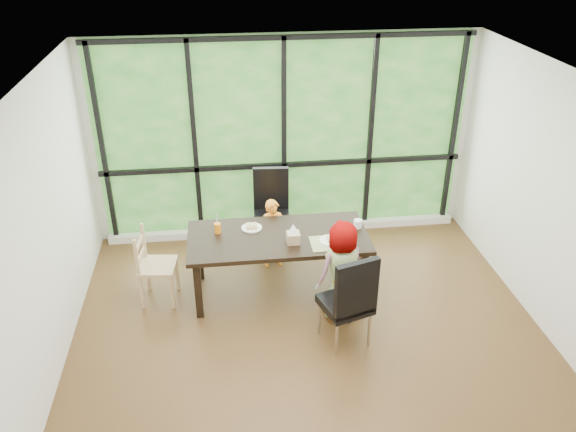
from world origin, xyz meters
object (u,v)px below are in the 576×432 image
at_px(plate_far, 252,228).
at_px(white_mug, 358,224).
at_px(child_toddler, 273,233).
at_px(chair_interior_leather, 345,298).
at_px(chair_window_leather, 272,212).
at_px(plate_near, 331,241).
at_px(child_older, 339,271).
at_px(tissue_box, 293,238).
at_px(dining_table, 278,264).
at_px(orange_cup, 218,228).
at_px(green_cup, 352,238).
at_px(chair_end_beech, 158,266).

xyz_separation_m(plate_far, white_mug, (1.22, -0.13, 0.04)).
relative_size(child_toddler, plate_far, 3.81).
bearing_deg(plate_far, chair_interior_leather, -53.61).
xyz_separation_m(chair_window_leather, plate_near, (0.55, -1.16, 0.22)).
distance_m(child_older, tissue_box, 0.62).
relative_size(plate_far, plate_near, 0.92).
bearing_deg(chair_window_leather, tissue_box, -79.45).
bearing_deg(plate_near, child_older, -84.17).
relative_size(chair_interior_leather, plate_near, 4.18).
bearing_deg(chair_window_leather, child_toddler, -88.83).
height_order(dining_table, orange_cup, orange_cup).
relative_size(dining_table, child_toddler, 2.25).
bearing_deg(orange_cup, chair_interior_leather, -41.73).
bearing_deg(green_cup, white_mug, 67.42).
height_order(chair_window_leather, plate_near, chair_window_leather).
distance_m(dining_table, child_toddler, 0.58).
height_order(plate_near, orange_cup, orange_cup).
xyz_separation_m(child_toddler, tissue_box, (0.15, -0.74, 0.36)).
bearing_deg(child_toddler, chair_interior_leather, -78.72).
bearing_deg(chair_interior_leather, orange_cup, -58.94).
distance_m(dining_table, white_mug, 1.03).
distance_m(child_toddler, white_mug, 1.11).
height_order(plate_near, green_cup, green_cup).
bearing_deg(dining_table, chair_interior_leather, -59.08).
bearing_deg(plate_near, chair_interior_leather, -89.18).
bearing_deg(tissue_box, plate_near, -3.14).
relative_size(plate_near, green_cup, 2.04).
relative_size(plate_far, green_cup, 1.88).
height_order(chair_interior_leather, chair_end_beech, chair_interior_leather).
bearing_deg(chair_window_leather, white_mug, -40.33).
bearing_deg(white_mug, plate_far, 173.99).
relative_size(chair_interior_leather, child_older, 0.93).
xyz_separation_m(chair_end_beech, orange_cup, (0.70, 0.15, 0.36)).
bearing_deg(orange_cup, white_mug, -2.68).
height_order(chair_window_leather, chair_end_beech, chair_window_leather).
distance_m(child_older, orange_cup, 1.47).
xyz_separation_m(chair_window_leather, chair_interior_leather, (0.56, -1.94, 0.00)).
relative_size(dining_table, chair_interior_leather, 1.88).
xyz_separation_m(chair_end_beech, plate_far, (1.09, 0.20, 0.31)).
bearing_deg(plate_far, chair_window_leather, 68.31).
distance_m(child_older, plate_far, 1.17).
xyz_separation_m(chair_interior_leather, plate_far, (-0.86, 1.17, 0.22)).
xyz_separation_m(chair_window_leather, white_mug, (0.91, -0.89, 0.26)).
height_order(dining_table, green_cup, green_cup).
bearing_deg(tissue_box, plate_far, 139.14).
relative_size(child_older, tissue_box, 8.09).
height_order(chair_end_beech, child_older, child_older).
bearing_deg(child_toddler, dining_table, -99.32).
xyz_separation_m(dining_table, child_older, (0.60, -0.53, 0.20)).
bearing_deg(dining_table, orange_cup, 167.28).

